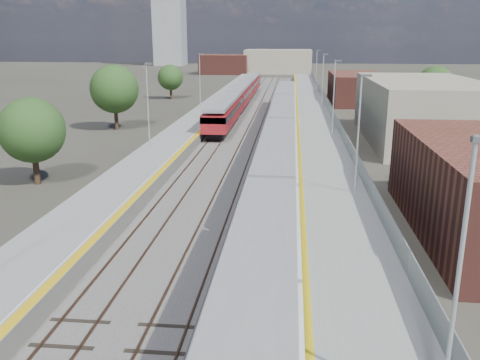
# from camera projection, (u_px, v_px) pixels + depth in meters

# --- Properties ---
(ground) EXTENTS (320.00, 320.00, 0.00)m
(ground) POSITION_uv_depth(u_px,v_px,m) (270.00, 130.00, 60.39)
(ground) COLOR #47443A
(ground) RESTS_ON ground
(ballast_bed) EXTENTS (10.50, 155.00, 0.06)m
(ballast_bed) POSITION_uv_depth(u_px,v_px,m) (253.00, 126.00, 62.99)
(ballast_bed) COLOR #565451
(ballast_bed) RESTS_ON ground
(tracks) EXTENTS (8.96, 160.00, 0.17)m
(tracks) POSITION_uv_depth(u_px,v_px,m) (259.00, 123.00, 64.52)
(tracks) COLOR #4C3323
(tracks) RESTS_ON ground
(platform_right) EXTENTS (4.70, 155.00, 8.52)m
(platform_right) POSITION_uv_depth(u_px,v_px,m) (314.00, 123.00, 62.12)
(platform_right) COLOR slate
(platform_right) RESTS_ON ground
(platform_left) EXTENTS (4.30, 155.00, 8.52)m
(platform_left) POSITION_uv_depth(u_px,v_px,m) (199.00, 121.00, 63.51)
(platform_left) COLOR slate
(platform_left) RESTS_ON ground
(buildings) EXTENTS (72.00, 185.50, 40.00)m
(buildings) POSITION_uv_depth(u_px,v_px,m) (221.00, 37.00, 144.08)
(buildings) COLOR brown
(buildings) RESTS_ON ground
(green_train) EXTENTS (2.84, 79.16, 3.13)m
(green_train) POSITION_uv_depth(u_px,v_px,m) (280.00, 136.00, 45.10)
(green_train) COLOR black
(green_train) RESTS_ON ground
(red_train) EXTENTS (2.73, 55.46, 3.45)m
(red_train) POSITION_uv_depth(u_px,v_px,m) (240.00, 95.00, 78.27)
(red_train) COLOR black
(red_train) RESTS_ON ground
(tree_a) EXTENTS (4.79, 4.79, 6.50)m
(tree_a) POSITION_uv_depth(u_px,v_px,m) (32.00, 130.00, 37.06)
(tree_a) COLOR #382619
(tree_a) RESTS_ON ground
(tree_b) EXTENTS (5.63, 5.63, 7.63)m
(tree_b) POSITION_uv_depth(u_px,v_px,m) (114.00, 89.00, 59.21)
(tree_b) COLOR #382619
(tree_b) RESTS_ON ground
(tree_c) EXTENTS (4.45, 4.45, 6.03)m
(tree_c) POSITION_uv_depth(u_px,v_px,m) (170.00, 77.00, 89.38)
(tree_c) COLOR #382619
(tree_c) RESTS_ON ground
(tree_d) EXTENTS (5.03, 5.03, 6.81)m
(tree_d) POSITION_uv_depth(u_px,v_px,m) (435.00, 84.00, 72.00)
(tree_d) COLOR #382619
(tree_d) RESTS_ON ground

